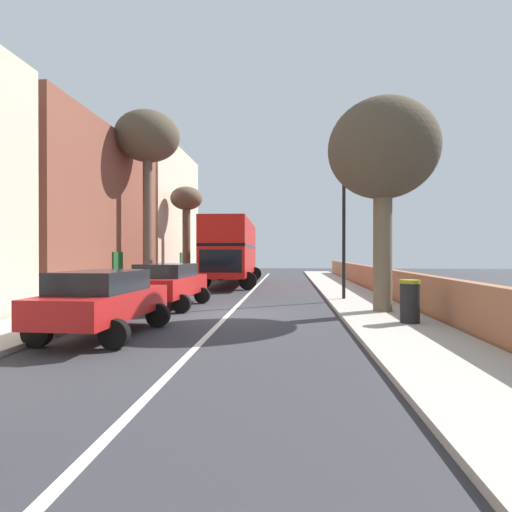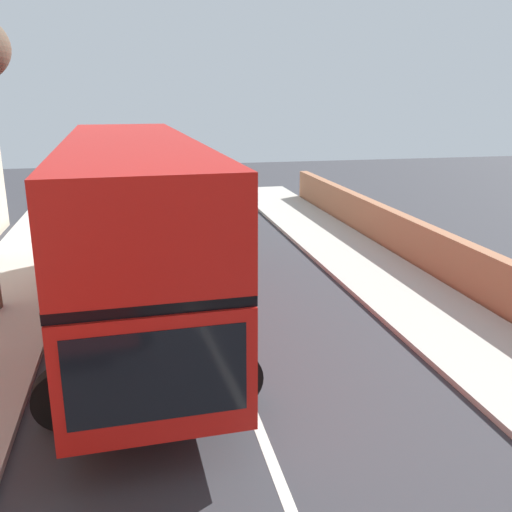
% 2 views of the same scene
% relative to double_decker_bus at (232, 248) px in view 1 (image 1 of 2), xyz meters
% --- Properties ---
extents(ground_plane, '(84.00, 84.00, 0.00)m').
position_rel_double_decker_bus_xyz_m(ground_plane, '(1.70, -12.71, -2.36)').
color(ground_plane, '#333338').
extents(road_centre_line, '(0.16, 54.00, 0.01)m').
position_rel_double_decker_bus_xyz_m(road_centre_line, '(1.70, -12.71, -2.35)').
color(road_centre_line, silver).
rests_on(road_centre_line, ground).
extents(sidewalk_left, '(2.60, 60.00, 0.12)m').
position_rel_double_decker_bus_xyz_m(sidewalk_left, '(-3.20, -12.71, -2.30)').
color(sidewalk_left, '#B2ADA3').
rests_on(sidewalk_left, ground).
extents(sidewalk_right, '(2.60, 60.00, 0.12)m').
position_rel_double_decker_bus_xyz_m(sidewalk_right, '(6.60, -12.71, -2.30)').
color(sidewalk_right, '#B2ADA3').
rests_on(sidewalk_right, ground).
extents(terraced_houses_left, '(4.07, 47.52, 10.32)m').
position_rel_double_decker_bus_xyz_m(terraced_houses_left, '(-6.80, -11.92, 2.11)').
color(terraced_houses_left, '#9E6647').
rests_on(terraced_houses_left, ground).
extents(boundary_wall_right, '(0.36, 54.00, 1.32)m').
position_rel_double_decker_bus_xyz_m(boundary_wall_right, '(8.15, -12.71, -1.69)').
color(boundary_wall_right, '#9E6647').
rests_on(boundary_wall_right, ground).
extents(double_decker_bus, '(3.84, 11.41, 4.06)m').
position_rel_double_decker_bus_xyz_m(double_decker_bus, '(0.00, 0.00, 0.00)').
color(double_decker_bus, red).
rests_on(double_decker_bus, ground).
extents(parked_car_red_left_1, '(2.48, 4.20, 1.60)m').
position_rel_double_decker_bus_xyz_m(parked_car_red_left_1, '(-0.80, -16.53, -1.44)').
color(parked_car_red_left_1, '#AD1919').
rests_on(parked_car_red_left_1, ground).
extents(parked_car_red_left_3, '(2.63, 4.41, 1.64)m').
position_rel_double_decker_bus_xyz_m(parked_car_red_left_3, '(-0.80, -11.27, -1.41)').
color(parked_car_red_left_3, '#AD1919').
rests_on(parked_car_red_left_3, ground).
extents(street_tree_left_0, '(2.21, 2.21, 6.54)m').
position_rel_double_decker_bus_xyz_m(street_tree_left_0, '(-3.40, 1.39, 2.97)').
color(street_tree_left_0, brown).
rests_on(street_tree_left_0, sidewalk_left).
extents(street_tree_right_3, '(3.59, 3.59, 7.02)m').
position_rel_double_decker_bus_xyz_m(street_tree_right_3, '(6.78, -12.38, 3.01)').
color(street_tree_right_3, brown).
rests_on(street_tree_right_3, sidewalk_right).
extents(street_tree_left_4, '(3.30, 3.30, 9.25)m').
position_rel_double_decker_bus_xyz_m(street_tree_left_4, '(-3.59, -5.76, 5.47)').
color(street_tree_left_4, brown).
rests_on(street_tree_left_4, sidewalk_left).
extents(lamppost_right, '(0.32, 0.32, 6.31)m').
position_rel_double_decker_bus_xyz_m(lamppost_right, '(6.00, -8.81, 1.45)').
color(lamppost_right, black).
rests_on(lamppost_right, sidewalk_right).
extents(litter_bin_right, '(0.55, 0.55, 1.18)m').
position_rel_double_decker_bus_xyz_m(litter_bin_right, '(7.00, -14.64, -1.64)').
color(litter_bin_right, black).
rests_on(litter_bin_right, sidewalk_right).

